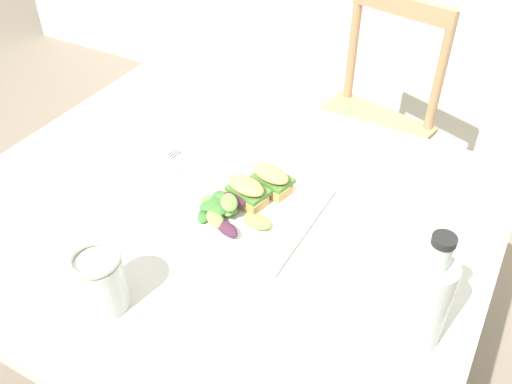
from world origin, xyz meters
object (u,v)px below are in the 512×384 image
(fork_on_napkin, at_px, (157,166))
(bottle_cold_brew, at_px, (425,305))
(sandwich_half_back, at_px, (271,179))
(dining_table, at_px, (220,251))
(chair_wooden_far, at_px, (365,127))
(mason_jar_iced_tea, at_px, (100,283))
(sandwich_half_front, at_px, (246,191))
(plate_lunch, at_px, (247,208))

(fork_on_napkin, bearing_deg, bottle_cold_brew, -13.91)
(sandwich_half_back, xyz_separation_m, bottle_cold_brew, (0.39, -0.21, 0.04))
(dining_table, height_order, fork_on_napkin, fork_on_napkin)
(dining_table, distance_m, fork_on_napkin, 0.24)
(dining_table, xyz_separation_m, fork_on_napkin, (-0.19, 0.05, 0.13))
(chair_wooden_far, xyz_separation_m, fork_on_napkin, (-0.23, -0.85, 0.30))
(sandwich_half_back, distance_m, bottle_cold_brew, 0.44)
(dining_table, height_order, mason_jar_iced_tea, mason_jar_iced_tea)
(chair_wooden_far, bearing_deg, mason_jar_iced_tea, -93.26)
(dining_table, height_order, bottle_cold_brew, bottle_cold_brew)
(sandwich_half_front, distance_m, fork_on_napkin, 0.25)
(fork_on_napkin, bearing_deg, dining_table, -14.54)
(sandwich_half_back, relative_size, mason_jar_iced_tea, 0.83)
(sandwich_half_back, xyz_separation_m, fork_on_napkin, (-0.27, -0.05, -0.03))
(dining_table, bearing_deg, fork_on_napkin, 165.46)
(plate_lunch, height_order, sandwich_half_front, sandwich_half_front)
(fork_on_napkin, height_order, mason_jar_iced_tea, mason_jar_iced_tea)
(plate_lunch, xyz_separation_m, mason_jar_iced_tea, (-0.09, -0.34, 0.05))
(chair_wooden_far, height_order, fork_on_napkin, chair_wooden_far)
(dining_table, xyz_separation_m, bottle_cold_brew, (0.46, -0.11, 0.21))
(plate_lunch, xyz_separation_m, fork_on_napkin, (-0.25, 0.02, 0.00))
(mason_jar_iced_tea, bearing_deg, chair_wooden_far, 86.74)
(sandwich_half_back, height_order, mason_jar_iced_tea, mason_jar_iced_tea)
(chair_wooden_far, xyz_separation_m, plate_lunch, (0.03, -0.87, 0.30))
(plate_lunch, bearing_deg, chair_wooden_far, 91.65)
(dining_table, bearing_deg, sandwich_half_front, 38.49)
(chair_wooden_far, distance_m, plate_lunch, 0.92)
(chair_wooden_far, relative_size, mason_jar_iced_tea, 7.41)
(chair_wooden_far, distance_m, fork_on_napkin, 0.93)
(sandwich_half_front, xyz_separation_m, sandwich_half_back, (0.03, 0.06, 0.00))
(bottle_cold_brew, bearing_deg, plate_lunch, 161.15)
(dining_table, height_order, plate_lunch, plate_lunch)
(bottle_cold_brew, bearing_deg, sandwich_half_back, 151.28)
(mason_jar_iced_tea, bearing_deg, sandwich_half_back, 74.72)
(sandwich_half_back, distance_m, mason_jar_iced_tea, 0.43)
(chair_wooden_far, relative_size, fork_on_napkin, 4.68)
(dining_table, relative_size, fork_on_napkin, 5.97)
(sandwich_half_front, height_order, bottle_cold_brew, bottle_cold_brew)
(plate_lunch, relative_size, fork_on_napkin, 1.51)
(chair_wooden_far, bearing_deg, dining_table, -92.07)
(fork_on_napkin, height_order, bottle_cold_brew, bottle_cold_brew)
(fork_on_napkin, bearing_deg, sandwich_half_back, 10.18)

